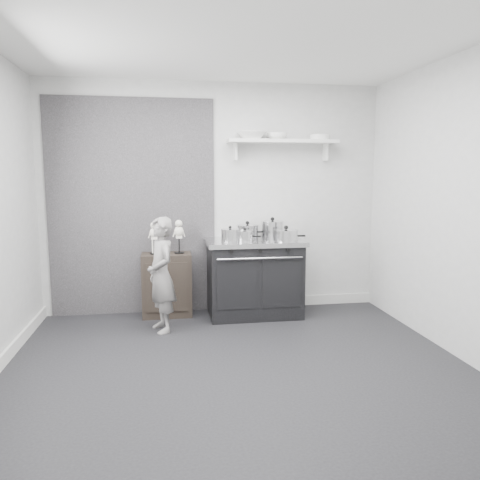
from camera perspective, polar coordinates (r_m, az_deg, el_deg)
name	(u,v)px	position (r m, az deg, el deg)	size (l,w,h in m)	color
ground	(237,368)	(4.14, -0.34, -15.31)	(4.00, 4.00, 0.00)	black
room_shell	(224,174)	(3.93, -1.99, 8.01)	(4.02, 3.62, 2.71)	#AFAFAC
wall_shelf	(283,142)	(5.62, 5.21, 11.78)	(1.30, 0.26, 0.24)	silver
stove	(254,277)	(5.46, 1.75, -4.56)	(1.11, 0.69, 0.89)	black
side_cabinet	(167,285)	(5.51, -8.91, -5.41)	(0.56, 0.33, 0.73)	black
child	(161,275)	(4.94, -9.58, -4.20)	(0.44, 0.29, 1.20)	slate
pot_front_left	(230,235)	(5.20, -1.20, 0.58)	(0.29, 0.20, 0.18)	silver
pot_back_left	(247,231)	(5.50, 0.91, 1.06)	(0.35, 0.26, 0.20)	silver
pot_back_right	(272,229)	(5.54, 3.97, 1.31)	(0.35, 0.26, 0.25)	silver
pot_front_right	(286,235)	(5.26, 5.63, 0.57)	(0.36, 0.28, 0.18)	silver
pot_front_center	(245,236)	(5.22, 0.60, 0.50)	(0.28, 0.19, 0.16)	silver
skeleton_full	(154,235)	(5.41, -10.42, 0.55)	(0.12, 0.08, 0.43)	silver
skeleton_torso	(179,234)	(5.41, -7.45, 0.71)	(0.12, 0.08, 0.45)	silver
bowl_large	(252,135)	(5.54, 1.44, 12.62)	(0.34, 0.34, 0.08)	white
bowl_small	(277,136)	(5.60, 4.53, 12.50)	(0.24, 0.24, 0.07)	white
plate_stack	(320,137)	(5.74, 9.72, 12.23)	(0.24, 0.24, 0.06)	silver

